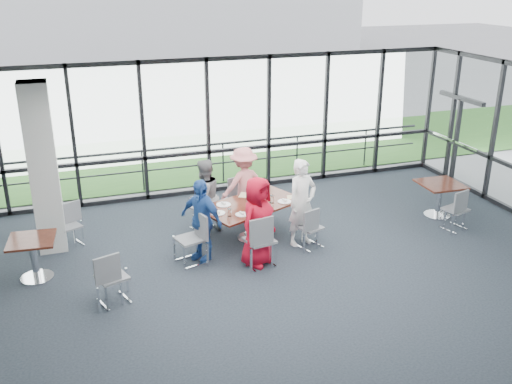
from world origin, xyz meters
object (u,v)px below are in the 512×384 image
object	(u,v)px
main_table	(251,209)
chair_spare_la	(112,277)
chair_main_nl	(260,240)
chair_main_nr	(310,227)
chair_main_fl	(204,208)
chair_main_fr	(236,200)
diner_far_right	(244,184)
chair_spare_r	(456,209)
diner_near_right	(302,203)
side_table_right	(440,188)
chair_main_end	(190,239)
structural_column	(43,169)
diner_end	(201,220)
side_table_left	(32,246)
diner_far_left	(204,197)
chair_spare_lb	(69,226)
diner_near_left	(257,222)

from	to	relation	value
main_table	chair_spare_la	size ratio (longest dim) A/B	2.46
chair_main_nl	chair_main_nr	bearing A→B (deg)	8.39
chair_main_fl	chair_main_fr	xyz separation A→B (m)	(0.76, 0.27, -0.04)
chair_main_fr	chair_spare_la	world-z (taller)	chair_spare_la
diner_far_right	chair_spare_r	xyz separation A→B (m)	(3.94, -1.87, -0.36)
chair_main_nl	chair_main_nr	world-z (taller)	chair_main_nl
diner_near_right	chair_main_fl	distance (m)	2.09
side_table_right	chair_main_fl	xyz separation A→B (m)	(-4.95, 0.98, -0.16)
diner_near_right	diner_far_right	world-z (taller)	diner_near_right
chair_main_end	structural_column	bearing A→B (deg)	-136.79
diner_end	chair_main_nl	size ratio (longest dim) A/B	1.57
side_table_left	diner_far_left	xyz separation A→B (m)	(3.21, 0.86, 0.16)
chair_main_nl	chair_spare_lb	distance (m)	3.73
chair_main_fr	diner_end	bearing A→B (deg)	36.59
side_table_left	diner_near_right	bearing A→B (deg)	-2.40
diner_near_right	chair_spare_r	bearing A→B (deg)	-22.40
structural_column	chair_main_fr	world-z (taller)	structural_column
diner_near_left	chair_spare_lb	world-z (taller)	diner_near_left
chair_main_fl	diner_far_right	bearing A→B (deg)	164.91
diner_end	chair_main_nl	distance (m)	1.12
diner_end	chair_main_nl	world-z (taller)	diner_end
diner_near_left	chair_main_end	distance (m)	1.26
structural_column	chair_spare_la	size ratio (longest dim) A/B	3.54
diner_near_left	chair_spare_r	world-z (taller)	diner_near_left
structural_column	chair_main_nl	xyz separation A→B (m)	(3.51, -1.91, -1.11)
chair_main_nr	chair_main_fl	size ratio (longest dim) A/B	0.87
diner_far_right	chair_spare_r	bearing A→B (deg)	140.75
diner_end	main_table	bearing A→B (deg)	77.67
diner_far_left	diner_far_right	distance (m)	1.04
structural_column	diner_end	size ratio (longest dim) A/B	2.07
chair_spare_la	side_table_left	bearing A→B (deg)	115.67
chair_spare_r	main_table	bearing A→B (deg)	151.45
chair_main_nr	chair_spare_lb	bearing A→B (deg)	140.92
main_table	chair_main_fl	distance (m)	1.09
side_table_right	chair_main_fr	xyz separation A→B (m)	(-4.20, 1.25, -0.20)
diner_near_left	chair_spare_r	xyz separation A→B (m)	(4.31, 0.10, -0.39)
chair_main_nr	diner_far_left	bearing A→B (deg)	124.60
diner_near_right	main_table	bearing A→B (deg)	133.52
chair_main_fl	chair_spare_lb	xyz separation A→B (m)	(-2.64, 0.07, -0.06)
main_table	diner_far_right	world-z (taller)	diner_far_right
chair_main_nr	chair_main_fr	distance (m)	1.99
side_table_left	diner_near_right	xyz separation A→B (m)	(4.86, -0.20, 0.24)
side_table_right	chair_main_fl	distance (m)	5.05
diner_far_left	chair_spare_r	size ratio (longest dim) A/B	1.77
chair_main_fl	side_table_left	bearing A→B (deg)	-9.01
diner_near_right	chair_spare_r	size ratio (longest dim) A/B	1.95
diner_end	chair_main_fr	xyz separation A→B (m)	(1.12, 1.54, -0.34)
diner_far_left	chair_spare_r	bearing A→B (deg)	134.75
structural_column	chair_main_fl	world-z (taller)	structural_column
chair_main_fr	chair_spare_lb	xyz separation A→B (m)	(-3.40, -0.20, -0.02)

